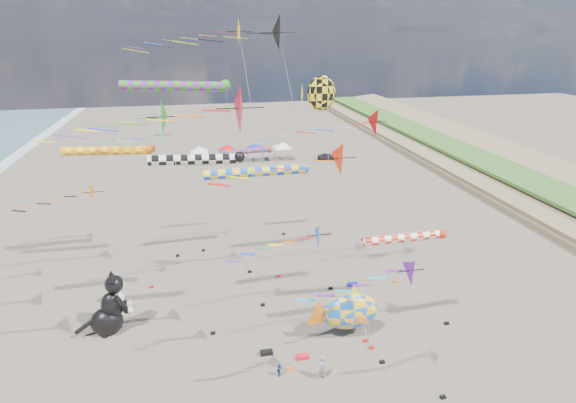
# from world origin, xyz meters

# --- Properties ---
(delta_kite_0) EXTENTS (11.15, 2.87, 20.05)m
(delta_kite_0) POSITION_xyz_m (-3.95, 6.19, 18.40)
(delta_kite_0) COLOR red
(delta_kite_0) RESTS_ON ground
(delta_kite_1) EXTENTS (8.97, 1.88, 10.77)m
(delta_kite_1) POSITION_xyz_m (-15.28, 19.39, 9.49)
(delta_kite_1) COLOR orange
(delta_kite_1) RESTS_ON ground
(delta_kite_2) EXTENTS (8.63, 1.86, 10.45)m
(delta_kite_2) POSITION_xyz_m (4.83, 1.61, 9.16)
(delta_kite_2) COLOR #6A1897
(delta_kite_2) RESTS_ON ground
(delta_kite_3) EXTENTS (9.88, 2.52, 18.70)m
(delta_kite_3) POSITION_xyz_m (-9.19, 11.33, 17.19)
(delta_kite_3) COLOR #16851A
(delta_kite_3) RESTS_ON ground
(delta_kite_4) EXTENTS (10.50, 1.75, 13.81)m
(delta_kite_4) POSITION_xyz_m (-10.80, 25.90, 12.50)
(delta_kite_4) COLOR #11D7D4
(delta_kite_4) RESTS_ON ground
(delta_kite_5) EXTENTS (10.63, 2.28, 23.51)m
(delta_kite_5) POSITION_xyz_m (-2.84, 18.85, 22.06)
(delta_kite_5) COLOR yellow
(delta_kite_5) RESTS_ON ground
(delta_kite_6) EXTENTS (10.07, 1.84, 11.34)m
(delta_kite_6) POSITION_xyz_m (0.27, 5.51, 10.08)
(delta_kite_6) COLOR blue
(delta_kite_6) RESTS_ON ground
(delta_kite_7) EXTENTS (11.41, 2.36, 16.35)m
(delta_kite_7) POSITION_xyz_m (0.91, 7.14, 14.89)
(delta_kite_7) COLOR #FF2501
(delta_kite_7) RESTS_ON ground
(delta_kite_8) EXTENTS (14.59, 2.86, 23.74)m
(delta_kite_8) POSITION_xyz_m (-0.07, 15.71, 22.06)
(delta_kite_8) COLOR black
(delta_kite_8) RESTS_ON ground
(delta_kite_9) EXTENTS (11.76, 2.46, 16.59)m
(delta_kite_9) POSITION_xyz_m (7.67, 15.59, 15.07)
(delta_kite_9) COLOR #C00106
(delta_kite_9) RESTS_ON ground
(windsock_0) EXTENTS (10.12, 0.86, 18.53)m
(windsock_0) POSITION_xyz_m (-7.44, 20.29, 18.04)
(windsock_0) COLOR #278F1A
(windsock_0) RESTS_ON ground
(windsock_1) EXTENTS (8.00, 0.70, 8.60)m
(windsock_1) POSITION_xyz_m (8.19, 8.70, 8.20)
(windsock_1) COLOR red
(windsock_1) RESTS_ON ground
(windsock_2) EXTENTS (8.75, 0.76, 13.52)m
(windsock_2) POSITION_xyz_m (-2.14, 11.32, 13.07)
(windsock_2) COLOR blue
(windsock_2) RESTS_ON ground
(windsock_3) EXTENTS (6.86, 0.61, 10.56)m
(windsock_3) POSITION_xyz_m (-0.93, 28.22, 10.15)
(windsock_3) COLOR red
(windsock_3) RESTS_ON ground
(windsock_4) EXTENTS (8.36, 0.83, 13.85)m
(windsock_4) POSITION_xyz_m (-6.19, 14.37, 13.37)
(windsock_4) COLOR black
(windsock_4) RESTS_ON ground
(windsock_5) EXTENTS (9.58, 0.85, 12.19)m
(windsock_5) POSITION_xyz_m (-14.21, 25.19, 11.72)
(windsock_5) COLOR orange
(windsock_5) RESTS_ON ground
(angelfish_kite) EXTENTS (3.74, 3.02, 19.22)m
(angelfish_kite) POSITION_xyz_m (2.99, 14.95, 17.75)
(angelfish_kite) COLOR yellow
(angelfish_kite) RESTS_ON ground
(cat_inflatable) EXTENTS (4.11, 2.69, 5.11)m
(cat_inflatable) POSITION_xyz_m (-14.04, 13.39, 2.56)
(cat_inflatable) COLOR black
(cat_inflatable) RESTS_ON ground
(fish_inflatable) EXTENTS (5.96, 2.09, 4.53)m
(fish_inflatable) POSITION_xyz_m (4.18, 8.98, 2.24)
(fish_inflatable) COLOR blue
(fish_inflatable) RESTS_ON ground
(person_adult) EXTENTS (0.81, 0.75, 1.85)m
(person_adult) POSITION_xyz_m (0.88, 4.95, 0.92)
(person_adult) COLOR gray
(person_adult) RESTS_ON ground
(child_green) EXTENTS (0.61, 0.49, 1.17)m
(child_green) POSITION_xyz_m (5.73, 10.11, 0.58)
(child_green) COLOR #1D8833
(child_green) RESTS_ON ground
(child_blue) EXTENTS (0.61, 0.59, 1.02)m
(child_blue) POSITION_xyz_m (-1.97, 5.77, 0.51)
(child_blue) COLOR #294C9A
(child_blue) RESTS_ON ground
(kite_bag_0) EXTENTS (0.90, 0.44, 0.30)m
(kite_bag_0) POSITION_xyz_m (-2.47, 8.15, 0.15)
(kite_bag_0) COLOR black
(kite_bag_0) RESTS_ON ground
(kite_bag_1) EXTENTS (0.90, 0.44, 0.30)m
(kite_bag_1) POSITION_xyz_m (0.06, 7.15, 0.15)
(kite_bag_1) COLOR red
(kite_bag_1) RESTS_ON ground
(kite_bag_2) EXTENTS (0.90, 0.44, 0.30)m
(kite_bag_2) POSITION_xyz_m (6.97, 15.89, 0.15)
(kite_bag_2) COLOR #141FCB
(kite_bag_2) RESTS_ON ground
(tent_row) EXTENTS (19.20, 4.20, 3.80)m
(tent_row) POSITION_xyz_m (1.50, 60.00, 3.15)
(tent_row) COLOR white
(tent_row) RESTS_ON ground
(parked_car) EXTENTS (4.05, 2.45, 1.29)m
(parked_car) POSITION_xyz_m (17.05, 58.00, 0.64)
(parked_car) COLOR #26262D
(parked_car) RESTS_ON ground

